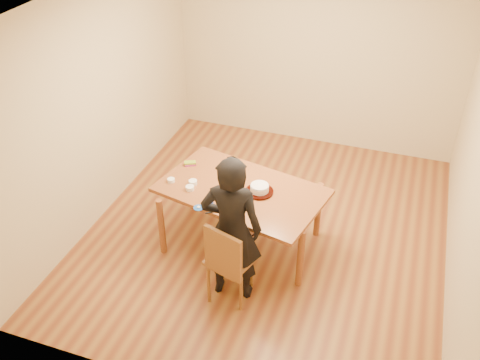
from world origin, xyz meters
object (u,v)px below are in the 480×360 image
(dining_chair, at_px, (230,260))
(cake_plate, at_px, (259,192))
(cake, at_px, (260,188))
(dining_table, at_px, (242,191))
(person, at_px, (232,230))

(dining_chair, relative_size, cake_plate, 1.33)
(dining_chair, xyz_separation_m, cake, (0.05, 0.78, 0.36))
(dining_table, xyz_separation_m, cake, (0.20, 0.00, 0.08))
(cake, distance_m, person, 0.73)
(dining_chair, height_order, cake_plate, cake_plate)
(dining_table, distance_m, dining_chair, 0.84)
(cake_plate, bearing_deg, dining_table, -179.18)
(dining_table, relative_size, person, 1.06)
(dining_table, xyz_separation_m, dining_chair, (0.15, -0.78, -0.28))
(cake, height_order, person, person)
(cake, xyz_separation_m, person, (-0.05, -0.73, 0.00))
(person, bearing_deg, cake_plate, -101.69)
(dining_table, bearing_deg, cake_plate, 13.31)
(dining_table, xyz_separation_m, cake_plate, (0.20, 0.00, 0.03))
(cake_plate, bearing_deg, cake, 0.00)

